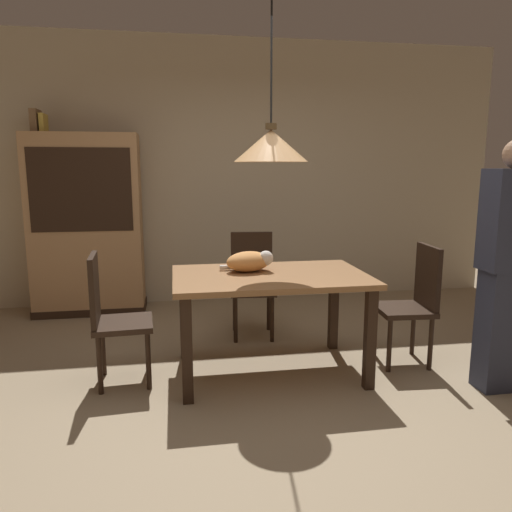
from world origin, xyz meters
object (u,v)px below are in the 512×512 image
pendant_lamp (271,145)px  person_standing (508,267)px  book_brown_thick (36,121)px  hutch_bookcase (87,229)px  cat_sleeping (250,261)px  dining_table (270,288)px  chair_far_back (252,279)px  chair_left_side (111,314)px  book_yellow_short (44,123)px  chair_right_side (414,299)px

pendant_lamp → person_standing: size_ratio=0.77×
book_brown_thick → hutch_bookcase: bearing=-0.2°
person_standing → cat_sleeping: bearing=158.3°
dining_table → hutch_bookcase: 2.43m
dining_table → cat_sleeping: cat_sleeping is taller
cat_sleeping → dining_table: bearing=-42.8°
cat_sleeping → pendant_lamp: (0.13, -0.12, 0.84)m
chair_far_back → book_brown_thick: bearing=154.3°
chair_left_side → pendant_lamp: bearing=0.3°
dining_table → book_yellow_short: book_yellow_short is taller
hutch_bookcase → chair_right_side: bearing=-34.3°
chair_right_side → chair_left_side: size_ratio=1.00×
chair_right_side → pendant_lamp: pendant_lamp is taller
chair_left_side → cat_sleeping: chair_left_side is taller
chair_left_side → person_standing: (2.64, -0.53, 0.34)m
dining_table → pendant_lamp: size_ratio=1.08×
book_brown_thick → book_yellow_short: size_ratio=1.20×
chair_right_side → person_standing: bearing=-54.0°
hutch_bookcase → person_standing: bearing=-37.6°
dining_table → chair_left_side: bearing=-179.7°
dining_table → chair_right_side: 1.14m
chair_right_side → book_brown_thick: book_brown_thick is taller
cat_sleeping → book_brown_thick: size_ratio=1.67×
chair_far_back → pendant_lamp: pendant_lamp is taller
hutch_bookcase → book_yellow_short: (-0.35, 0.00, 1.05)m
chair_left_side → person_standing: size_ratio=0.55×
hutch_bookcase → person_standing: (3.08, -2.37, -0.03)m
chair_right_side → dining_table: bearing=179.7°
dining_table → pendant_lamp: 1.01m
cat_sleeping → book_yellow_short: bearing=136.1°
chair_far_back → cat_sleeping: (-0.14, -0.76, 0.32)m
hutch_bookcase → dining_table: bearing=-49.5°
chair_right_side → pendant_lamp: bearing=179.7°
cat_sleeping → person_standing: 1.76m
book_yellow_short → person_standing: 4.30m
pendant_lamp → book_brown_thick: pendant_lamp is taller
dining_table → book_yellow_short: (-1.92, 1.84, 1.29)m
hutch_bookcase → cat_sleeping: bearing=-50.0°
chair_right_side → person_standing: person_standing is taller
dining_table → cat_sleeping: (-0.13, 0.12, 0.18)m
hutch_bookcase → chair_left_side: bearing=-76.6°
chair_left_side → hutch_bookcase: 1.93m
cat_sleeping → pendant_lamp: size_ratio=0.31×
chair_far_back → book_yellow_short: 2.58m
chair_far_back → hutch_bookcase: (-1.58, 0.96, 0.38)m
pendant_lamp → hutch_bookcase: bearing=130.5°
book_brown_thick → book_yellow_short: book_brown_thick is taller
pendant_lamp → cat_sleeping: bearing=137.2°
dining_table → hutch_bookcase: size_ratio=0.76×
dining_table → person_standing: bearing=-19.4°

